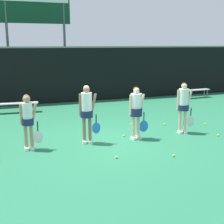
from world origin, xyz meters
TOP-DOWN VIEW (x-y plane):
  - ground_plane at (0.00, 0.00)m, footprint 140.00×140.00m
  - fence_windscreen at (0.00, 7.06)m, footprint 60.00×0.08m
  - scoreboard at (-1.15, 8.89)m, footprint 3.74×0.15m
  - bench_courtside at (-2.67, 5.33)m, footprint 2.05×0.50m
  - bench_far at (7.23, 5.90)m, footprint 1.72×0.46m
  - player_0 at (-2.54, 0.05)m, footprint 0.62×0.34m
  - player_1 at (-0.78, 0.05)m, footprint 0.64×0.38m
  - player_2 at (0.82, -0.06)m, footprint 0.69×0.40m
  - player_3 at (2.62, 0.02)m, footprint 0.67×0.39m
  - tennis_ball_0 at (0.54, 0.27)m, footprint 0.07×0.07m
  - tennis_ball_1 at (-0.40, -1.51)m, footprint 0.07×0.07m
  - tennis_ball_2 at (2.55, 1.14)m, footprint 0.07×0.07m
  - tennis_ball_5 at (4.04, 0.66)m, footprint 0.06×0.06m
  - tennis_ball_7 at (1.37, 1.59)m, footprint 0.07×0.07m
  - tennis_ball_9 at (3.55, -0.73)m, footprint 0.07×0.07m
  - tennis_ball_10 at (1.14, -1.92)m, footprint 0.07×0.07m

SIDE VIEW (x-z plane):
  - ground_plane at x=0.00m, z-range 0.00..0.00m
  - tennis_ball_5 at x=4.04m, z-range 0.00..0.06m
  - tennis_ball_7 at x=1.37m, z-range 0.00..0.07m
  - tennis_ball_1 at x=-0.40m, z-range 0.00..0.07m
  - tennis_ball_10 at x=1.14m, z-range 0.00..0.07m
  - tennis_ball_9 at x=3.55m, z-range 0.00..0.07m
  - tennis_ball_2 at x=2.55m, z-range 0.00..0.07m
  - tennis_ball_0 at x=0.54m, z-range 0.00..0.07m
  - bench_courtside at x=-2.67m, z-range 0.16..0.61m
  - bench_far at x=7.23m, z-range 0.17..0.65m
  - player_0 at x=-2.54m, z-range 0.14..1.77m
  - player_2 at x=0.82m, z-range 0.15..1.86m
  - player_3 at x=2.62m, z-range 0.16..1.92m
  - player_1 at x=-0.78m, z-range 0.17..1.98m
  - fence_windscreen at x=0.00m, z-range 0.01..2.91m
  - scoreboard at x=-1.15m, z-range 1.55..7.03m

